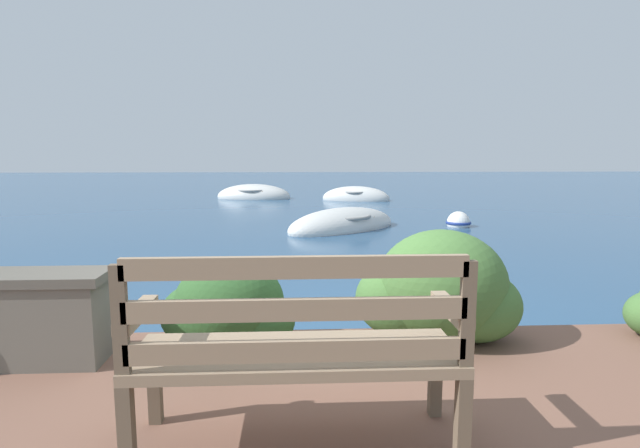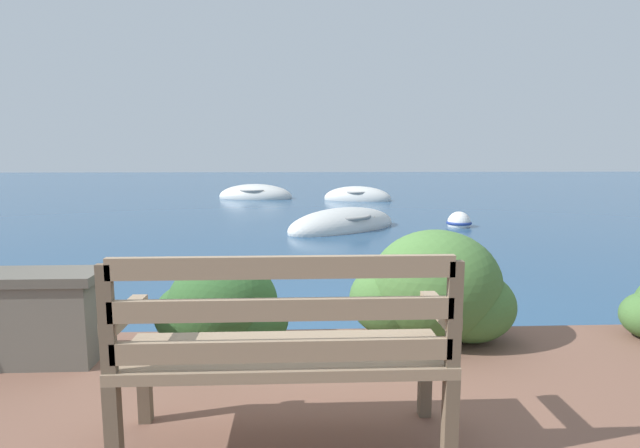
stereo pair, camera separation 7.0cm
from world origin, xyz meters
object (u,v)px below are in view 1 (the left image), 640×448
rowboat_far (254,196)px  mooring_buoy (458,223)px  rowboat_nearest (343,226)px  park_bench (297,347)px  rowboat_mid (356,198)px

rowboat_far → mooring_buoy: (4.95, -7.15, 0.01)m
rowboat_nearest → rowboat_far: 7.77m
park_bench → rowboat_nearest: 8.21m
rowboat_mid → mooring_buoy: (1.45, -6.22, 0.01)m
park_bench → rowboat_nearest: park_bench is taller
rowboat_mid → rowboat_nearest: bearing=96.9°
rowboat_nearest → mooring_buoy: size_ratio=5.39×
park_bench → mooring_buoy: 9.08m
rowboat_nearest → rowboat_mid: rowboat_mid is taller
park_bench → rowboat_nearest: bearing=82.4°
rowboat_mid → rowboat_far: size_ratio=0.88×
park_bench → mooring_buoy: park_bench is taller
park_bench → mooring_buoy: size_ratio=2.74×
rowboat_mid → mooring_buoy: size_ratio=4.54×
mooring_buoy → rowboat_mid: bearing=103.1°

